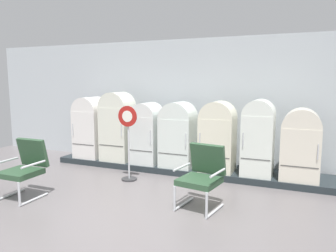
% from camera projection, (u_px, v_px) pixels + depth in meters
% --- Properties ---
extents(ground, '(12.00, 10.00, 0.05)m').
position_uv_depth(ground, '(110.00, 228.00, 4.50)').
color(ground, slate).
extents(back_wall, '(11.76, 0.12, 2.99)m').
position_uv_depth(back_wall, '(193.00, 102.00, 7.63)').
color(back_wall, '#B8BFC4').
rests_on(back_wall, ground).
extents(display_plinth, '(6.21, 0.95, 0.13)m').
position_uv_depth(display_plinth, '(184.00, 168.00, 7.25)').
color(display_plinth, '#232B2F').
rests_on(display_plinth, ground).
extents(refrigerator_0, '(0.67, 0.70, 1.49)m').
position_uv_depth(refrigerator_0, '(91.00, 125.00, 7.96)').
color(refrigerator_0, white).
rests_on(refrigerator_0, display_plinth).
extents(refrigerator_1, '(0.70, 0.62, 1.62)m').
position_uv_depth(refrigerator_1, '(118.00, 124.00, 7.62)').
color(refrigerator_1, silver).
rests_on(refrigerator_1, display_plinth).
extents(refrigerator_2, '(0.60, 0.67, 1.39)m').
position_uv_depth(refrigerator_2, '(147.00, 131.00, 7.37)').
color(refrigerator_2, silver).
rests_on(refrigerator_2, display_plinth).
extents(refrigerator_3, '(0.71, 0.68, 1.43)m').
position_uv_depth(refrigerator_3, '(178.00, 133.00, 7.08)').
color(refrigerator_3, silver).
rests_on(refrigerator_3, display_plinth).
extents(refrigerator_4, '(0.70, 0.63, 1.47)m').
position_uv_depth(refrigerator_4, '(218.00, 135.00, 6.71)').
color(refrigerator_4, silver).
rests_on(refrigerator_4, display_plinth).
extents(refrigerator_5, '(0.60, 0.68, 1.52)m').
position_uv_depth(refrigerator_5, '(258.00, 135.00, 6.42)').
color(refrigerator_5, white).
rests_on(refrigerator_5, display_plinth).
extents(refrigerator_6, '(0.71, 0.65, 1.37)m').
position_uv_depth(refrigerator_6, '(301.00, 143.00, 6.11)').
color(refrigerator_6, silver).
rests_on(refrigerator_6, display_plinth).
extents(armchair_left, '(0.66, 0.70, 1.00)m').
position_uv_depth(armchair_left, '(25.00, 166.00, 5.59)').
color(armchair_left, silver).
rests_on(armchair_left, ground).
extents(armchair_right, '(0.74, 0.79, 1.00)m').
position_uv_depth(armchair_right, '(202.00, 174.00, 5.13)').
color(armchair_right, silver).
rests_on(armchair_right, ground).
extents(sign_stand, '(0.41, 0.32, 1.52)m').
position_uv_depth(sign_stand, '(128.00, 146.00, 6.50)').
color(sign_stand, '#2D2D30').
rests_on(sign_stand, ground).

